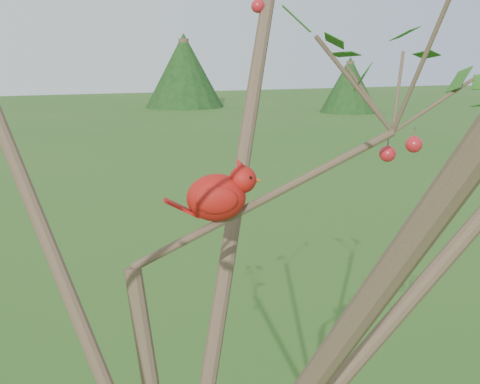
{
  "coord_description": "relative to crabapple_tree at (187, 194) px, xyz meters",
  "views": [
    {
      "loc": [
        -0.34,
        -1.04,
        2.37
      ],
      "look_at": [
        0.18,
        0.07,
        2.09
      ],
      "focal_mm": 45.0,
      "sensor_mm": 36.0,
      "label": 1
    }
  ],
  "objects": [
    {
      "name": "crabapple_tree",
      "position": [
        0.0,
        0.0,
        0.0
      ],
      "size": [
        2.35,
        2.05,
        2.95
      ],
      "color": "#3D2B20",
      "rests_on": "ground"
    },
    {
      "name": "cardinal",
      "position": [
        0.11,
        0.11,
        -0.03
      ],
      "size": [
        0.21,
        0.12,
        0.14
      ],
      "rotation": [
        0.0,
        0.0,
        -0.25
      ],
      "color": "red",
      "rests_on": "ground"
    }
  ]
}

